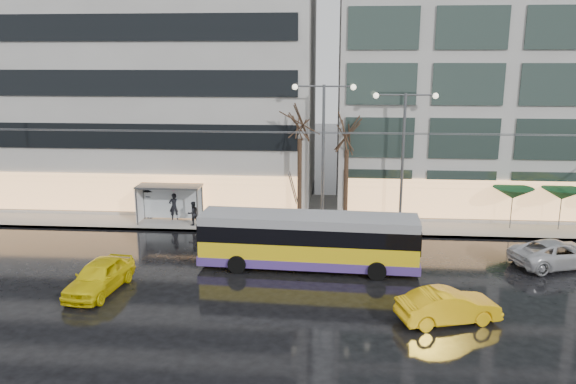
# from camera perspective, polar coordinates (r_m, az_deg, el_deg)

# --- Properties ---
(ground) EXTENTS (140.00, 140.00, 0.00)m
(ground) POSITION_cam_1_polar(r_m,az_deg,el_deg) (26.79, -1.38, -10.20)
(ground) COLOR black
(ground) RESTS_ON ground
(sidewalk) EXTENTS (80.00, 10.00, 0.15)m
(sidewalk) POSITION_cam_1_polar(r_m,az_deg,el_deg) (39.86, 3.57, -2.10)
(sidewalk) COLOR gray
(sidewalk) RESTS_ON ground
(kerb) EXTENTS (80.00, 0.10, 0.15)m
(kerb) POSITION_cam_1_polar(r_m,az_deg,el_deg) (35.12, 3.41, -4.26)
(kerb) COLOR slate
(kerb) RESTS_ON ground
(building_left) EXTENTS (34.00, 14.00, 22.00)m
(building_left) POSITION_cam_1_polar(r_m,az_deg,el_deg) (47.22, -19.13, 13.24)
(building_left) COLOR #9E9B97
(building_left) RESTS_ON sidewalk
(building_right) EXTENTS (32.00, 14.00, 25.00)m
(building_right) POSITION_cam_1_polar(r_m,az_deg,el_deg) (46.43, 26.17, 14.49)
(building_right) COLOR #9E9B97
(building_right) RESTS_ON sidewalk
(trolleybus) EXTENTS (11.40, 4.66, 5.24)m
(trolleybus) POSITION_cam_1_polar(r_m,az_deg,el_deg) (29.28, 2.07, -5.14)
(trolleybus) COLOR yellow
(trolleybus) RESTS_ON ground
(catenary) EXTENTS (42.24, 5.12, 7.00)m
(catenary) POSITION_cam_1_polar(r_m,az_deg,el_deg) (33.02, 1.73, 2.11)
(catenary) COLOR #595B60
(catenary) RESTS_ON ground
(bus_shelter) EXTENTS (4.20, 1.60, 2.51)m
(bus_shelter) POSITION_cam_1_polar(r_m,az_deg,el_deg) (37.80, -12.42, -0.30)
(bus_shelter) COLOR #595B60
(bus_shelter) RESTS_ON sidewalk
(street_lamp_near) EXTENTS (3.96, 0.36, 9.03)m
(street_lamp_near) POSITION_cam_1_polar(r_m,az_deg,el_deg) (35.52, 3.61, 5.74)
(street_lamp_near) COLOR #595B60
(street_lamp_near) RESTS_ON sidewalk
(street_lamp_far) EXTENTS (3.96, 0.36, 8.53)m
(street_lamp_far) POSITION_cam_1_polar(r_m,az_deg,el_deg) (35.83, 11.66, 5.11)
(street_lamp_far) COLOR #595B60
(street_lamp_far) RESTS_ON sidewalk
(tree_a) EXTENTS (3.20, 3.20, 8.40)m
(tree_a) POSITION_cam_1_polar(r_m,az_deg,el_deg) (35.65, 1.21, 7.56)
(tree_a) COLOR black
(tree_a) RESTS_ON sidewalk
(tree_b) EXTENTS (3.20, 3.20, 7.70)m
(tree_b) POSITION_cam_1_polar(r_m,az_deg,el_deg) (35.87, 6.04, 6.42)
(tree_b) COLOR black
(tree_b) RESTS_ON sidewalk
(parasol_a) EXTENTS (2.50, 2.50, 2.65)m
(parasol_a) POSITION_cam_1_polar(r_m,az_deg,el_deg) (38.10, 21.88, -0.11)
(parasol_a) COLOR #595B60
(parasol_a) RESTS_ON sidewalk
(parasol_b) EXTENTS (2.50, 2.50, 2.65)m
(parasol_b) POSITION_cam_1_polar(r_m,az_deg,el_deg) (39.11, 26.08, -0.19)
(parasol_b) COLOR #595B60
(parasol_b) RESTS_ON sidewalk
(taxi_a) EXTENTS (2.29, 4.66, 1.53)m
(taxi_a) POSITION_cam_1_polar(r_m,az_deg,el_deg) (28.08, -18.61, -8.11)
(taxi_a) COLOR yellow
(taxi_a) RESTS_ON ground
(taxi_b) EXTENTS (4.51, 2.63, 1.41)m
(taxi_b) POSITION_cam_1_polar(r_m,az_deg,el_deg) (24.70, 15.97, -11.10)
(taxi_b) COLOR yellow
(taxi_b) RESTS_ON ground
(sedan_silver) EXTENTS (5.51, 3.81, 1.40)m
(sedan_silver) POSITION_cam_1_polar(r_m,az_deg,el_deg) (33.02, 25.74, -5.65)
(sedan_silver) COLOR #BABABF
(sedan_silver) RESTS_ON ground
(pedestrian_a) EXTENTS (1.20, 1.21, 2.19)m
(pedestrian_a) POSITION_cam_1_polar(r_m,az_deg,el_deg) (38.24, -11.52, -0.70)
(pedestrian_a) COLOR black
(pedestrian_a) RESTS_ON sidewalk
(pedestrian_b) EXTENTS (0.96, 0.95, 1.56)m
(pedestrian_b) POSITION_cam_1_polar(r_m,az_deg,el_deg) (36.93, -9.63, -2.15)
(pedestrian_b) COLOR black
(pedestrian_b) RESTS_ON sidewalk
(pedestrian_c) EXTENTS (1.26, 0.98, 2.11)m
(pedestrian_c) POSITION_cam_1_polar(r_m,az_deg,el_deg) (39.06, -13.92, -0.99)
(pedestrian_c) COLOR black
(pedestrian_c) RESTS_ON sidewalk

